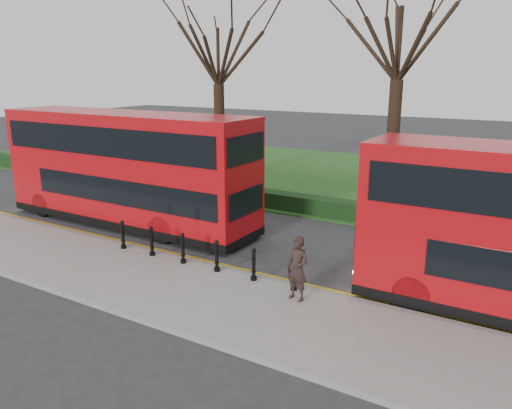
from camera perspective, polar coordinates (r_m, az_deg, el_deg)
The scene contains 12 objects.
ground at distance 17.28m, azimuth -1.30°, elevation -6.72°, with size 120.00×120.00×0.00m, color #28282B.
pavement at distance 15.01m, azimuth -7.51°, elevation -10.04°, with size 60.00×4.00×0.15m, color gray.
kerb at distance 16.48m, azimuth -3.17°, elevation -7.58°, with size 60.00×0.25×0.16m, color slate.
grass_verge at distance 30.49m, azimuth 13.93°, elevation 2.53°, with size 60.00×18.00×0.06m, color #1C4F1A.
hedge at distance 22.90m, azimuth 7.82°, elevation -0.31°, with size 60.00×0.90×0.80m, color black.
yellow_line_outer at distance 16.73m, azimuth -2.58°, elevation -7.46°, with size 60.00×0.10×0.01m, color yellow.
yellow_line_inner at distance 16.89m, azimuth -2.21°, elevation -7.24°, with size 60.00×0.10×0.01m, color yellow.
tree_left at distance 28.83m, azimuth -4.37°, elevation 17.18°, with size 6.61×6.61×10.33m.
tree_mid at distance 24.51m, azimuth 16.14°, elevation 18.09°, with size 7.00×7.00×10.94m.
bollard_row at distance 16.50m, azimuth -6.49°, elevation -5.48°, with size 7.09×0.15×1.00m.
bus_lead at distance 21.74m, azimuth -14.59°, elevation 3.91°, with size 11.92×2.74×4.75m.
pedestrian at distance 14.05m, azimuth 4.76°, elevation -7.30°, with size 0.68×0.44×1.86m, color black.
Camera 1 is at (8.59, -13.55, 6.41)m, focal length 35.00 mm.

